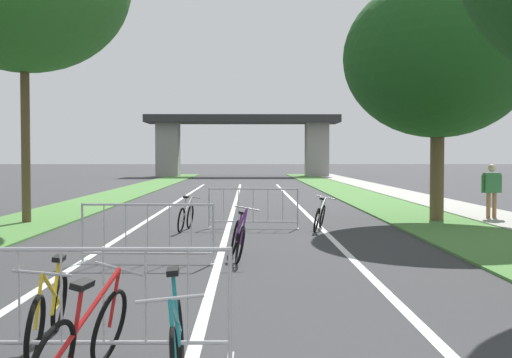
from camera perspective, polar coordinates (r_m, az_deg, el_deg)
The scene contains 18 objects.
grass_verge_left at distance 30.72m, azimuth -12.36°, elevation -1.42°, with size 2.56×68.37×0.05m, color #477A38.
grass_verge_right at distance 30.53m, azimuth 9.01°, elevation -1.42°, with size 2.56×68.37×0.05m, color #477A38.
sidewalk_path_right at distance 31.00m, azimuth 13.21°, elevation -1.37°, with size 2.05×68.37×0.08m, color #9E9B93.
lane_stripe_center at distance 21.92m, azimuth -2.08°, elevation -2.81°, with size 0.14×39.55×0.01m, color silver.
lane_stripe_right_lane at distance 22.00m, azimuth 4.24°, elevation -2.80°, with size 0.14×39.55×0.01m, color silver.
lane_stripe_left_lane at distance 22.11m, azimuth -8.37°, elevation -2.79°, with size 0.14×39.55×0.01m, color silver.
overpass_bridge at distance 58.60m, azimuth -1.23°, elevation 4.10°, with size 17.83×4.30×5.65m.
tree_right_oak_near at distance 18.82m, azimuth 16.18°, elevation 10.52°, with size 5.35×5.35×6.94m.
crowd_barrier_nearest at distance 5.96m, azimuth -13.64°, elevation -11.07°, with size 2.36×0.47×1.05m.
crowd_barrier_second at distance 11.14m, azimuth -9.79°, elevation -4.92°, with size 2.37×0.54×1.05m.
crowd_barrier_third at distance 16.24m, azimuth -0.26°, elevation -2.70°, with size 2.37×0.58×1.05m.
bicycle_red_0 at distance 5.43m, azimuth -15.31°, elevation -13.90°, with size 0.68×1.76×0.94m.
bicycle_white_1 at distance 15.99m, azimuth 5.80°, elevation -3.41°, with size 0.75×1.63×0.86m.
bicycle_teal_2 at distance 5.38m, azimuth -7.16°, elevation -14.30°, with size 0.52×1.59×0.91m.
bicycle_yellow_4 at distance 6.62m, azimuth -18.27°, elevation -11.29°, with size 0.52×1.71×0.86m.
bicycle_silver_5 at distance 15.88m, azimuth -6.36°, elevation -3.42°, with size 0.50×1.58×0.90m.
bicycle_purple_6 at distance 11.43m, azimuth -1.64°, elevation -5.45°, with size 0.57×1.68×1.02m.
pedestrian_waiting at distance 19.44m, azimuth 20.57°, elevation -0.63°, with size 0.60×0.27×1.64m.
Camera 1 is at (0.52, -2.06, 1.87)m, focal length 44.15 mm.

